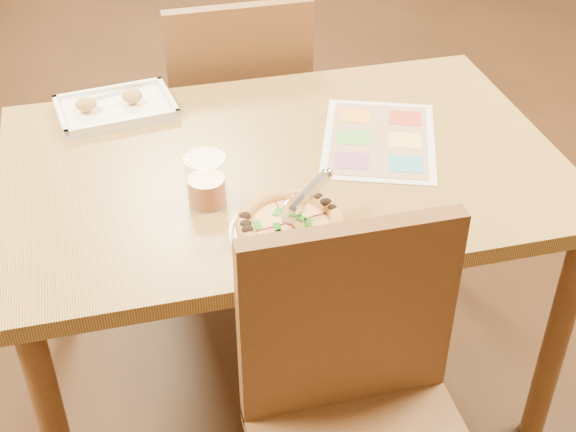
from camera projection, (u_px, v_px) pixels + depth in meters
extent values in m
plane|color=black|center=(284.00, 371.00, 2.31)|extent=(7.00, 7.00, 0.00)
cube|color=#9F743F|center=(283.00, 167.00, 1.89)|extent=(1.30, 0.85, 0.04)
cylinder|color=brown|center=(52.00, 233.00, 2.28)|extent=(0.06, 0.06, 0.68)
cylinder|color=brown|center=(556.00, 339.00, 1.94)|extent=(0.06, 0.06, 0.68)
cylinder|color=brown|center=(439.00, 177.00, 2.51)|extent=(0.06, 0.06, 0.68)
cube|color=brown|center=(348.00, 322.00, 1.51)|extent=(0.42, 0.04, 0.45)
cube|color=brown|center=(232.00, 117.00, 2.59)|extent=(0.42, 0.42, 0.04)
cube|color=brown|center=(241.00, 81.00, 2.30)|extent=(0.42, 0.04, 0.45)
cylinder|color=white|center=(288.00, 233.00, 1.65)|extent=(0.30, 0.30, 0.01)
cylinder|color=#C98B44|center=(290.00, 227.00, 1.64)|extent=(0.22, 0.22, 0.01)
cylinder|color=#EAD87F|center=(290.00, 224.00, 1.64)|extent=(0.18, 0.18, 0.01)
torus|color=#C98B44|center=(290.00, 223.00, 1.64)|extent=(0.23, 0.23, 0.03)
cylinder|color=silver|center=(294.00, 209.00, 1.61)|extent=(0.06, 0.04, 0.07)
cube|color=silver|center=(311.00, 191.00, 1.63)|extent=(0.10, 0.07, 0.06)
cube|color=white|center=(116.00, 110.00, 2.06)|extent=(0.31, 0.24, 0.02)
cube|color=silver|center=(116.00, 106.00, 2.05)|extent=(0.14, 0.06, 0.00)
ellipsoid|color=#BB8743|center=(86.00, 104.00, 2.02)|extent=(0.05, 0.04, 0.03)
ellipsoid|color=#BB8743|center=(132.00, 96.00, 2.05)|extent=(0.05, 0.04, 0.03)
cylinder|color=#84350A|center=(207.00, 190.00, 1.73)|extent=(0.08, 0.08, 0.06)
cylinder|color=white|center=(206.00, 180.00, 1.71)|extent=(0.09, 0.09, 0.11)
cube|color=silver|center=(379.00, 139.00, 1.95)|extent=(0.38, 0.45, 0.00)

